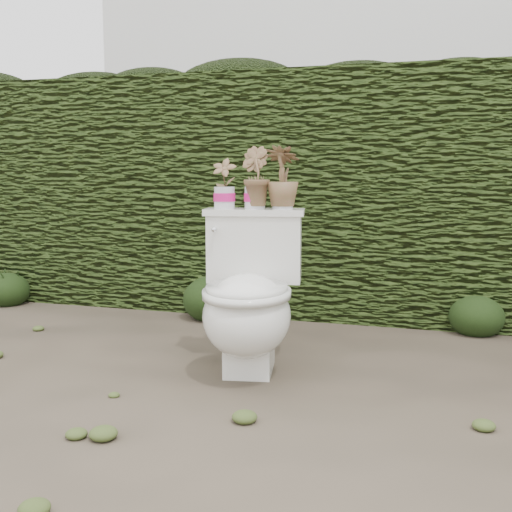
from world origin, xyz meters
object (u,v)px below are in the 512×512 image
(potted_plant_right, at_px, (283,179))
(potted_plant_center, at_px, (255,179))
(potted_plant_left, at_px, (224,185))
(toilet, at_px, (249,300))

(potted_plant_right, bearing_deg, potted_plant_center, 14.59)
(potted_plant_left, relative_size, potted_plant_right, 0.80)
(toilet, relative_size, potted_plant_center, 2.59)
(potted_plant_left, bearing_deg, potted_plant_center, 10.91)
(potted_plant_center, relative_size, potted_plant_right, 1.00)
(toilet, distance_m, potted_plant_right, 0.63)
(potted_plant_center, bearing_deg, potted_plant_right, -130.36)
(toilet, bearing_deg, potted_plant_right, 59.35)
(toilet, xyz_separation_m, potted_plant_right, (0.09, 0.26, 0.57))
(toilet, distance_m, potted_plant_left, 0.61)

